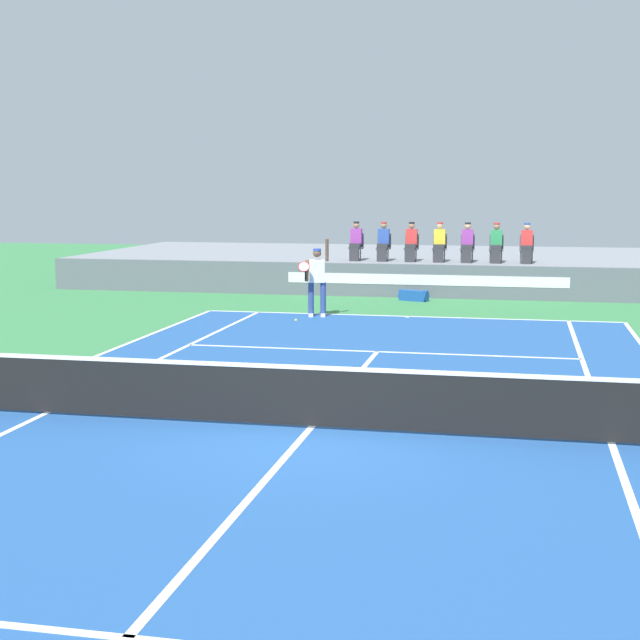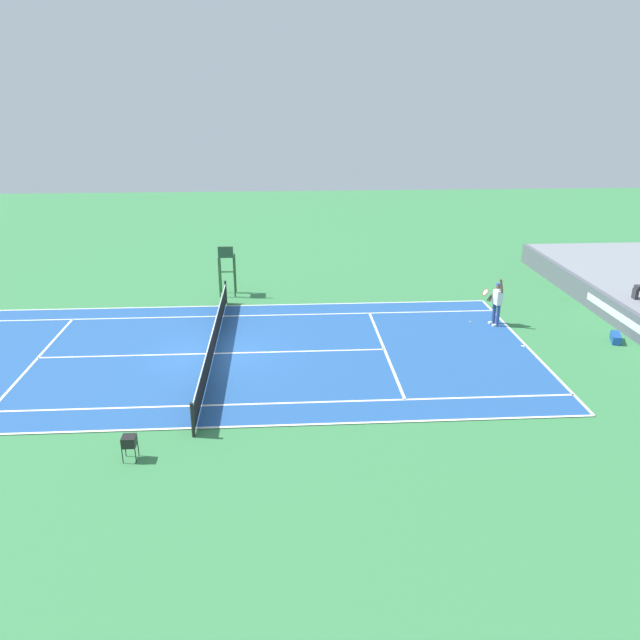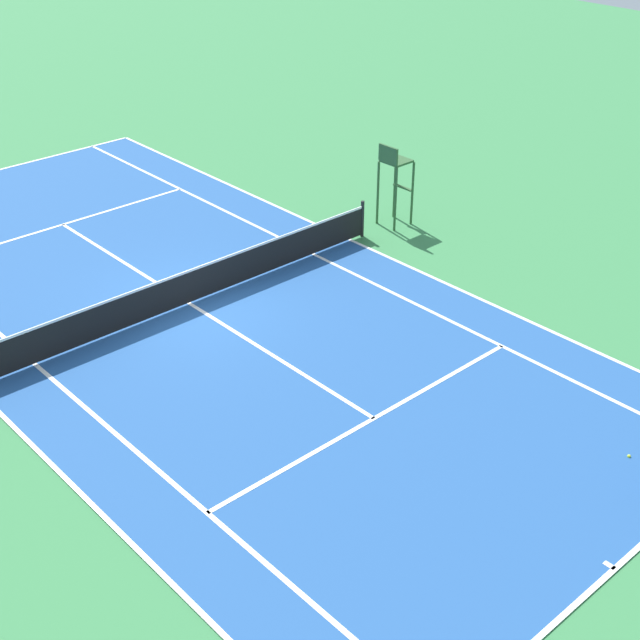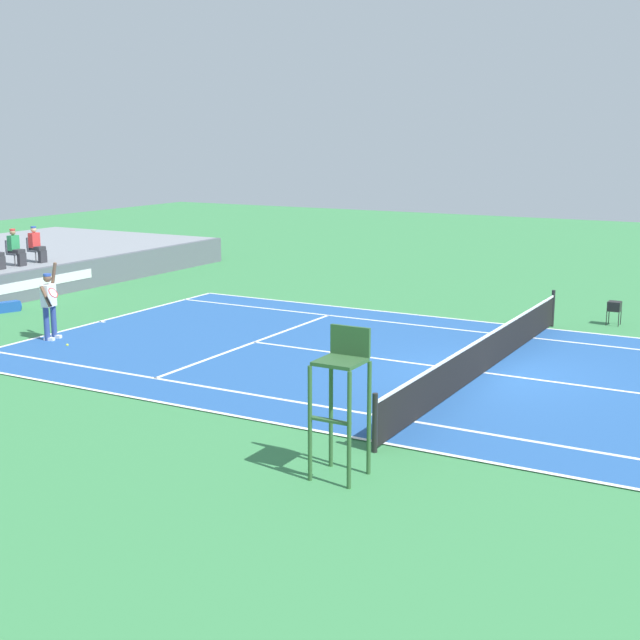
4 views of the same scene
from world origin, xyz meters
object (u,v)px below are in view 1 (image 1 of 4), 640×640
object	(u,v)px
spectator_seated_2	(411,243)
spectator_seated_0	(356,242)
tennis_ball	(296,320)
equipment_bag	(414,295)
spectator_seated_6	(527,244)
tennis_player	(317,280)
spectator_seated_3	(439,243)
spectator_seated_5	(496,244)
spectator_seated_4	(467,243)
spectator_seated_1	(383,242)

from	to	relation	value
spectator_seated_2	spectator_seated_0	bearing A→B (deg)	180.00
tennis_ball	equipment_bag	size ratio (longest dim) A/B	0.07
spectator_seated_0	spectator_seated_2	bearing A→B (deg)	0.00
spectator_seated_6	tennis_player	xyz separation A→B (m)	(-5.42, -6.16, -0.64)
spectator_seated_3	spectator_seated_5	size ratio (longest dim) A/B	1.00
spectator_seated_6	equipment_bag	distance (m)	4.16
spectator_seated_4	tennis_player	xyz separation A→B (m)	(-3.57, -6.16, -0.64)
spectator_seated_2	equipment_bag	distance (m)	2.54
spectator_seated_5	tennis_player	distance (m)	7.64
spectator_seated_3	spectator_seated_6	world-z (taller)	same
equipment_bag	spectator_seated_3	bearing A→B (deg)	74.15
spectator_seated_0	spectator_seated_4	world-z (taller)	same
spectator_seated_0	tennis_ball	xyz separation A→B (m)	(-0.32, -7.08, -1.60)
spectator_seated_0	tennis_ball	world-z (taller)	spectator_seated_0
spectator_seated_2	spectator_seated_4	distance (m)	1.79
spectator_seated_1	tennis_player	size ratio (longest dim) A/B	0.61
spectator_seated_4	tennis_player	distance (m)	7.15
spectator_seated_4	spectator_seated_6	xyz separation A→B (m)	(1.85, 0.00, 0.00)
spectator_seated_0	spectator_seated_1	bearing A→B (deg)	0.00
spectator_seated_2	spectator_seated_6	world-z (taller)	same
spectator_seated_6	tennis_player	size ratio (longest dim) A/B	0.61
tennis_ball	equipment_bag	xyz separation A→B (m)	(2.46, 5.04, 0.13)
spectator_seated_1	spectator_seated_5	size ratio (longest dim) A/B	1.00
spectator_seated_3	spectator_seated_0	bearing A→B (deg)	180.00
tennis_player	equipment_bag	world-z (taller)	tennis_player
spectator_seated_4	spectator_seated_5	world-z (taller)	same
tennis_player	equipment_bag	size ratio (longest dim) A/B	2.18
spectator_seated_2	spectator_seated_5	size ratio (longest dim) A/B	1.00
spectator_seated_5	tennis_player	world-z (taller)	spectator_seated_5
spectator_seated_2	tennis_ball	world-z (taller)	spectator_seated_2
spectator_seated_0	spectator_seated_5	bearing A→B (deg)	0.00
spectator_seated_5	spectator_seated_6	size ratio (longest dim) A/B	1.00
spectator_seated_5	equipment_bag	size ratio (longest dim) A/B	1.32
spectator_seated_3	spectator_seated_4	distance (m)	0.88
spectator_seated_0	tennis_player	distance (m)	6.19
tennis_player	spectator_seated_0	bearing A→B (deg)	90.23
spectator_seated_0	spectator_seated_6	distance (m)	5.44
spectator_seated_4	spectator_seated_5	size ratio (longest dim) A/B	1.00
spectator_seated_2	tennis_player	xyz separation A→B (m)	(-1.78, -6.16, -0.64)
spectator_seated_1	spectator_seated_2	distance (m)	0.91
tennis_ball	tennis_player	bearing A→B (deg)	69.40
equipment_bag	tennis_ball	bearing A→B (deg)	-115.97
spectator_seated_4	tennis_player	world-z (taller)	spectator_seated_4
spectator_seated_1	equipment_bag	size ratio (longest dim) A/B	1.32
spectator_seated_5	equipment_bag	xyz separation A→B (m)	(-2.37, -2.04, -1.48)
spectator_seated_3	spectator_seated_6	size ratio (longest dim) A/B	1.00
tennis_player	spectator_seated_5	bearing A→B (deg)	53.99
spectator_seated_0	spectator_seated_4	size ratio (longest dim) A/B	1.00
spectator_seated_1	equipment_bag	world-z (taller)	spectator_seated_1
spectator_seated_6	equipment_bag	bearing A→B (deg)	-148.34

